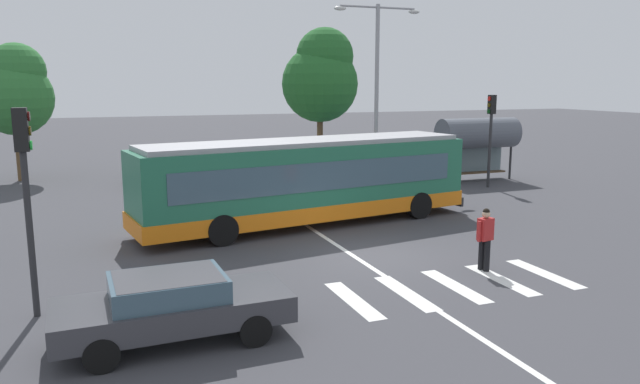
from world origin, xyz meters
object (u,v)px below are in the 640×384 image
at_px(parked_car_white, 310,160).
at_px(traffic_light_near_corner, 25,179).
at_px(foreground_sedan, 172,304).
at_px(parked_car_blue, 352,158).
at_px(background_tree_right, 321,76).
at_px(city_transit_bus, 307,181).
at_px(parked_car_black, 211,166).
at_px(parked_car_champagne, 159,168).
at_px(pedestrian_crossing_street, 485,236).
at_px(parked_car_charcoal, 263,163).
at_px(traffic_light_far_corner, 491,125).
at_px(twin_arm_street_lamp, 377,75).
at_px(background_tree_left, 15,90).
at_px(bus_stop_shelter, 478,134).

relative_size(parked_car_white, traffic_light_near_corner, 1.01).
xyz_separation_m(foreground_sedan, parked_car_blue, (12.74, 20.02, 0.00)).
bearing_deg(background_tree_right, city_transit_bus, -112.96).
relative_size(foreground_sedan, parked_car_black, 1.00).
xyz_separation_m(parked_car_champagne, parked_car_white, (8.23, 0.37, 0.00)).
xyz_separation_m(pedestrian_crossing_street, parked_car_charcoal, (-1.16, 17.88, -0.20)).
relative_size(parked_car_charcoal, traffic_light_far_corner, 1.02).
height_order(parked_car_champagne, parked_car_black, same).
bearing_deg(parked_car_champagne, traffic_light_near_corner, -104.61).
distance_m(city_transit_bus, background_tree_right, 15.77).
bearing_deg(traffic_light_far_corner, parked_car_blue, 118.31).
xyz_separation_m(pedestrian_crossing_street, twin_arm_street_lamp, (3.49, 13.76, 4.42)).
bearing_deg(twin_arm_street_lamp, traffic_light_near_corner, -138.25).
bearing_deg(twin_arm_street_lamp, pedestrian_crossing_street, -104.23).
bearing_deg(background_tree_left, background_tree_right, -1.85).
bearing_deg(parked_car_black, bus_stop_shelter, -22.06).
distance_m(foreground_sedan, parked_car_black, 20.08).
relative_size(foreground_sedan, parked_car_champagne, 1.00).
bearing_deg(pedestrian_crossing_street, parked_car_champagne, 110.09).
bearing_deg(pedestrian_crossing_street, parked_car_blue, 76.92).
bearing_deg(city_transit_bus, traffic_light_near_corner, -144.65).
height_order(parked_car_champagne, background_tree_right, background_tree_right).
bearing_deg(city_transit_bus, parked_car_blue, 59.32).
bearing_deg(background_tree_left, pedestrian_crossing_street, -58.42).
xyz_separation_m(pedestrian_crossing_street, background_tree_right, (3.33, 20.83, 4.44)).
bearing_deg(twin_arm_street_lamp, background_tree_left, 155.41).
distance_m(parked_car_blue, twin_arm_street_lamp, 6.59).
bearing_deg(city_transit_bus, twin_arm_street_lamp, 48.85).
distance_m(parked_car_black, bus_stop_shelter, 13.86).
xyz_separation_m(parked_car_blue, traffic_light_near_corner, (-15.34, -17.63, 2.27)).
height_order(foreground_sedan, parked_car_champagne, same).
height_order(city_transit_bus, traffic_light_far_corner, traffic_light_far_corner).
distance_m(parked_car_champagne, twin_arm_street_lamp, 11.85).
distance_m(bus_stop_shelter, background_tree_right, 10.19).
xyz_separation_m(city_transit_bus, background_tree_left, (-10.49, 14.62, 3.06)).
distance_m(parked_car_charcoal, background_tree_left, 13.06).
bearing_deg(parked_car_black, traffic_light_far_corner, -29.56).
distance_m(parked_car_champagne, parked_car_blue, 10.86).
distance_m(twin_arm_street_lamp, background_tree_left, 18.29).
distance_m(parked_car_blue, background_tree_right, 5.33).
xyz_separation_m(parked_car_charcoal, twin_arm_street_lamp, (4.65, -4.12, 4.62)).
bearing_deg(parked_car_blue, city_transit_bus, -120.68).
xyz_separation_m(parked_car_white, background_tree_left, (-14.79, 3.02, 3.88)).
bearing_deg(parked_car_blue, foreground_sedan, -122.46).
distance_m(parked_car_white, traffic_light_near_corner, 21.82).
bearing_deg(bus_stop_shelter, parked_car_black, 157.94).
bearing_deg(parked_car_charcoal, parked_car_white, 9.44).
relative_size(parked_car_champagne, parked_car_black, 1.00).
relative_size(parked_car_black, twin_arm_street_lamp, 0.52).
xyz_separation_m(foreground_sedan, traffic_light_far_corner, (16.71, 12.64, 2.23)).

